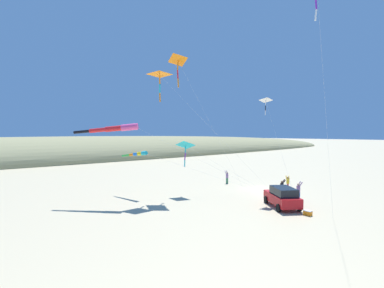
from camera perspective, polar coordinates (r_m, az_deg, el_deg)
name	(u,v)px	position (r m, az deg, el deg)	size (l,w,h in m)	color
ground_plane	(262,190)	(34.24, 14.27, -9.09)	(600.00, 600.00, 0.00)	#C6B58C
dune_ridge_grassy	(94,158)	(79.84, -19.53, -2.71)	(28.00, 240.00, 11.81)	#938E60
parked_car	(282,197)	(26.61, 18.13, -10.31)	(4.60, 3.94, 1.85)	red
cooler_box	(308,213)	(24.97, 22.75, -12.95)	(0.62, 0.42, 0.42)	orange
person_adult_flyer	(282,187)	(30.84, 18.07, -8.48)	(0.65, 0.66, 1.85)	silver
person_child_green_jacket	(227,176)	(37.33, 7.24, -6.66)	(0.50, 0.40, 1.70)	#3D7F51
person_child_grey_jacket	(298,190)	(29.89, 21.10, -8.85)	(0.61, 0.66, 1.86)	#335199
person_bystander_far	(288,182)	(34.82, 19.15, -7.38)	(0.50, 0.59, 1.73)	#B72833
kite_delta_black_fish_shape	(160,75)	(30.36, -6.68, 14.02)	(6.63, 13.24, 13.29)	orange
kite_windsock_red_high_left	(137,154)	(30.19, -11.19, -2.04)	(9.99, 12.35, 4.84)	#1EB7C6
kite_delta_white_trailing	(179,61)	(32.62, -2.77, 16.75)	(3.31, 9.33, 15.53)	orange
kite_windsock_yellow_midlevel	(115,129)	(27.57, -15.58, 3.08)	(11.78, 16.30, 7.65)	#EF4C93
kite_delta_green_low_center	(266,101)	(30.03, 14.96, 8.63)	(5.01, 1.82, 10.39)	white
kite_delta_striped_overhead	(186,145)	(30.42, -1.29, -0.27)	(8.89, 6.75, 5.87)	#1EB7C6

